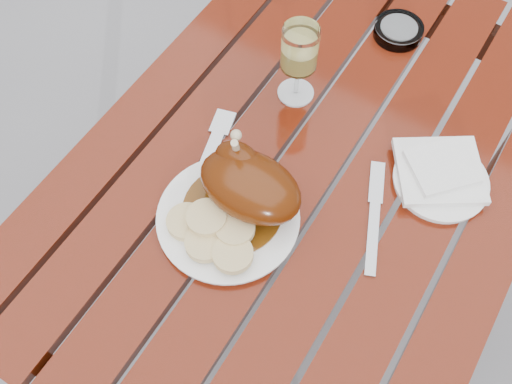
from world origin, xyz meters
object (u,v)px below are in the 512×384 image
Objects in this scene: table at (299,243)px; wine_glass at (298,64)px; side_plate at (440,181)px; ashtray at (398,31)px; dinner_plate at (228,218)px.

wine_glass reaches higher than table.
table is at bearing -48.98° from wine_glass.
wine_glass reaches higher than side_plate.
side_plate is at bearing -53.15° from ashtray.
dinner_plate is 0.39m from side_plate.
side_plate is (0.29, 0.27, -0.00)m from dinner_plate.
wine_glass is at bearing 131.02° from table.
wine_glass is 0.99× the size of side_plate.
ashtray is (-0.22, 0.30, 0.01)m from side_plate.
side_plate is (0.22, 0.08, 0.38)m from table.
ashtray reaches higher than table.
ashtray is (0.06, 0.57, 0.00)m from dinner_plate.
side_plate is (0.33, -0.04, -0.08)m from wine_glass.
ashtray is at bearing 67.40° from wine_glass.
table is 11.51× the size of ashtray.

